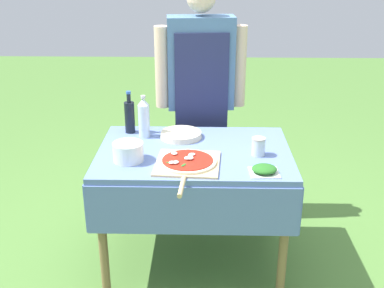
{
  "coord_description": "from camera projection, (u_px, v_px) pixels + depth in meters",
  "views": [
    {
      "loc": [
        0.05,
        -2.57,
        1.86
      ],
      "look_at": [
        -0.01,
        0.0,
        0.8
      ],
      "focal_mm": 45.0,
      "sensor_mm": 36.0,
      "label": 1
    }
  ],
  "objects": [
    {
      "name": "ground_plane",
      "position": [
        194.0,
        259.0,
        3.08
      ],
      "size": [
        12.0,
        12.0,
        0.0
      ],
      "primitive_type": "plane",
      "color": "#517F38"
    },
    {
      "name": "prep_table",
      "position": [
        194.0,
        167.0,
        2.83
      ],
      "size": [
        1.13,
        0.8,
        0.76
      ],
      "color": "#607AB7",
      "rests_on": "ground"
    },
    {
      "name": "person_cook",
      "position": [
        201.0,
        86.0,
        3.29
      ],
      "size": [
        0.62,
        0.23,
        1.64
      ],
      "rotation": [
        0.0,
        0.0,
        3.22
      ],
      "color": "#4C4C51",
      "rests_on": "ground"
    },
    {
      "name": "pizza_on_peel",
      "position": [
        187.0,
        163.0,
        2.6
      ],
      "size": [
        0.37,
        0.56,
        0.05
      ],
      "rotation": [
        0.0,
        0.0,
        -0.07
      ],
      "color": "#D1B27F",
      "rests_on": "prep_table"
    },
    {
      "name": "oil_bottle",
      "position": [
        130.0,
        116.0,
        3.02
      ],
      "size": [
        0.06,
        0.06,
        0.27
      ],
      "color": "black",
      "rests_on": "prep_table"
    },
    {
      "name": "water_bottle",
      "position": [
        144.0,
        117.0,
        2.95
      ],
      "size": [
        0.07,
        0.07,
        0.27
      ],
      "color": "silver",
      "rests_on": "prep_table"
    },
    {
      "name": "herb_container",
      "position": [
        264.0,
        170.0,
        2.51
      ],
      "size": [
        0.16,
        0.15,
        0.04
      ],
      "rotation": [
        0.0,
        0.0,
        0.05
      ],
      "color": "silver",
      "rests_on": "prep_table"
    },
    {
      "name": "mixing_tub",
      "position": [
        128.0,
        152.0,
        2.64
      ],
      "size": [
        0.17,
        0.17,
        0.1
      ],
      "primitive_type": "cylinder",
      "color": "silver",
      "rests_on": "prep_table"
    },
    {
      "name": "plate_stack",
      "position": [
        181.0,
        135.0,
        2.98
      ],
      "size": [
        0.26,
        0.26,
        0.03
      ],
      "color": "beige",
      "rests_on": "prep_table"
    },
    {
      "name": "sauce_jar",
      "position": [
        258.0,
        148.0,
        2.71
      ],
      "size": [
        0.08,
        0.08,
        0.1
      ],
      "color": "silver",
      "rests_on": "prep_table"
    }
  ]
}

